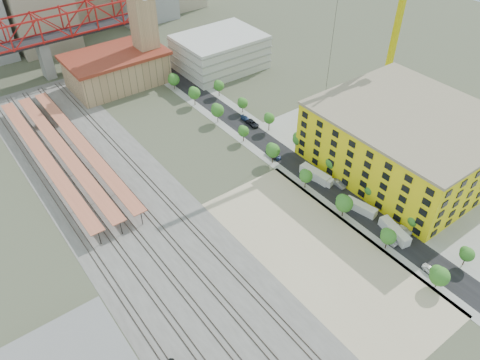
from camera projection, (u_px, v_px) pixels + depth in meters
ground at (256, 184)px, 139.32m from camera, size 400.00×400.00×0.00m
ballast_strip at (119, 201)px, 133.44m from camera, size 36.00×165.00×0.06m
dirt_lot at (321, 254)px, 117.97m from camera, size 28.00×67.00×0.06m
street_asphalt at (266, 142)px, 155.98m from camera, size 12.00×170.00×0.06m
sidewalk_west at (253, 148)px, 153.44m from camera, size 3.00×170.00×0.04m
sidewalk_east at (278, 137)px, 158.54m from camera, size 3.00×170.00×0.04m
construction_pad at (407, 162)px, 147.77m from camera, size 50.00×90.00×0.06m
rail_tracks at (113, 203)px, 132.53m from camera, size 26.56×160.00×0.18m
platform_canopies at (64, 151)px, 145.62m from camera, size 16.00×80.00×4.12m
station_hall at (117, 69)px, 183.47m from camera, size 38.00×24.00×13.10m
clock_tower at (141, 7)px, 174.27m from camera, size 12.00×12.00×52.00m
parking_garage at (220, 52)px, 194.83m from camera, size 34.00×26.00×14.00m
truss_bridge at (38, 32)px, 180.68m from camera, size 94.00×9.60×25.60m
construction_building at (407, 140)px, 140.43m from camera, size 44.60×50.60×18.80m
street_trees at (285, 157)px, 149.82m from camera, size 15.40×124.40×8.00m
distant_hills at (96, 71)px, 371.56m from camera, size 647.00×264.00×227.00m
tower_crane at (395, 2)px, 151.54m from camera, size 57.53×5.54×61.42m
site_trailer_a at (394, 231)px, 122.23m from camera, size 4.61×10.28×2.72m
site_trailer_b at (361, 207)px, 129.50m from camera, size 4.32×9.48×2.51m
site_trailer_c at (319, 178)px, 139.57m from camera, size 4.24×8.85×2.34m
site_trailer_d at (315, 174)px, 140.60m from camera, size 3.78×10.42×2.79m
car_0 at (431, 271)px, 112.87m from camera, size 2.21×4.68×1.55m
car_1 at (389, 240)px, 120.68m from camera, size 1.58×4.51×1.48m
car_2 at (273, 154)px, 149.49m from camera, size 3.19×5.95×1.59m
car_3 at (274, 155)px, 149.21m from camera, size 2.31×5.32×1.52m
car_4 at (404, 230)px, 123.50m from camera, size 2.62×4.96×1.61m
car_5 at (339, 184)px, 138.12m from camera, size 1.73×4.77×1.56m
car_6 at (252, 123)px, 163.68m from camera, size 2.78×5.62×1.53m
car_7 at (246, 119)px, 165.90m from camera, size 2.23×5.05×1.44m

